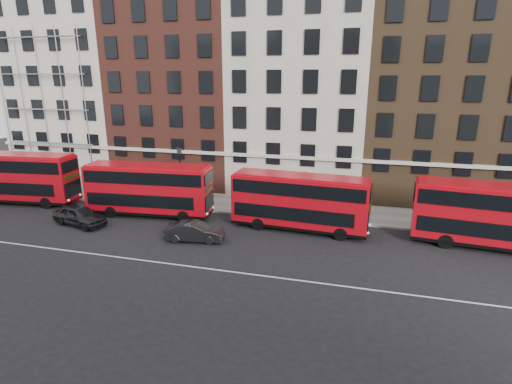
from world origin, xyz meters
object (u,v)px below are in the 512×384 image
(bus_a, at_px, (16,177))
(car_rear, at_px, (80,215))
(car_front, at_px, (195,232))
(bus_d, at_px, (497,215))
(bus_b, at_px, (148,189))
(bus_c, at_px, (299,201))

(bus_a, bearing_deg, car_rear, -26.44)
(car_front, bearing_deg, bus_d, -87.28)
(bus_d, bearing_deg, bus_a, -173.77)
(bus_b, distance_m, car_front, 7.26)
(bus_c, bearing_deg, car_front, -145.25)
(bus_a, height_order, bus_d, bus_a)
(bus_d, xyz_separation_m, car_rear, (-30.07, -3.46, -1.59))
(car_front, bearing_deg, car_rear, 78.08)
(bus_c, height_order, car_rear, bus_c)
(bus_a, distance_m, bus_d, 39.29)
(bus_a, xyz_separation_m, bus_b, (13.40, 0.00, -0.14))
(bus_b, xyz_separation_m, car_rear, (-4.18, -3.45, -1.55))
(bus_c, height_order, car_front, bus_c)
(car_rear, bearing_deg, car_front, -80.14)
(car_rear, bearing_deg, bus_c, -65.21)
(car_rear, bearing_deg, bus_a, 82.64)
(bus_b, relative_size, car_front, 2.53)
(bus_c, bearing_deg, bus_d, 4.05)
(bus_b, bearing_deg, bus_c, -4.86)
(bus_d, xyz_separation_m, car_front, (-20.07, -4.03, -1.70))
(bus_c, xyz_separation_m, car_front, (-6.78, -4.03, -1.61))
(bus_a, distance_m, bus_c, 26.00)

